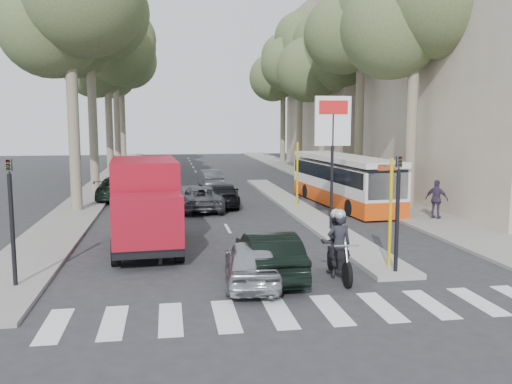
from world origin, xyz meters
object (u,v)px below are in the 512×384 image
Objects in this scene: silver_hatchback at (252,262)px; motorcycle at (337,245)px; red_truck at (145,202)px; city_bus at (343,179)px; dark_hatchback at (269,255)px.

silver_hatchback is 2.65m from motorcycle.
red_truck reaches higher than silver_hatchback.
motorcycle is at bearing -42.08° from red_truck.
city_bus is at bearing 36.33° from red_truck.
dark_hatchback is at bearing 175.82° from motorcycle.
city_bus is (7.16, 13.52, 0.79)m from silver_hatchback.
dark_hatchback is 0.40× the size of city_bus.
red_truck is at bearing -50.00° from dark_hatchback.
silver_hatchback is 5.89m from red_truck.
city_bus is 4.32× the size of motorcycle.
silver_hatchback is 0.36× the size of city_bus.
city_bus is at bearing -112.20° from silver_hatchback.
motorcycle is (5.74, -4.55, -0.75)m from red_truck.
city_bus is (10.29, 8.63, -0.25)m from red_truck.
motorcycle is (-4.55, -13.18, -0.50)m from city_bus.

